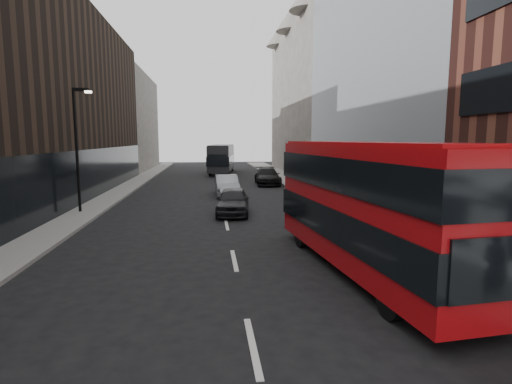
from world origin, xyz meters
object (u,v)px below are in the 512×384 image
object	(u,v)px
grey_bus	(222,158)
car_a	(233,201)
red_bus	(366,201)
street_lamp	(78,141)
car_b	(227,185)
car_c	(267,176)

from	to	relation	value
grey_bus	car_a	bearing A→B (deg)	-83.93
red_bus	grey_bus	xyz separation A→B (m)	(-3.34, 38.60, -0.43)
street_lamp	car_a	distance (m)	9.43
car_b	car_c	world-z (taller)	car_c
red_bus	grey_bus	distance (m)	38.74
car_a	grey_bus	bearing A→B (deg)	95.18
red_bus	car_a	distance (m)	11.36
red_bus	car_c	xyz separation A→B (m)	(0.54, 25.27, -1.55)
grey_bus	car_c	size ratio (longest dim) A/B	2.07
car_c	red_bus	bearing A→B (deg)	-88.80
car_b	car_c	bearing A→B (deg)	56.69
street_lamp	grey_bus	world-z (taller)	street_lamp
red_bus	grey_bus	world-z (taller)	red_bus
red_bus	car_b	size ratio (longest dim) A/B	2.23
grey_bus	car_c	xyz separation A→B (m)	(3.88, -13.33, -1.13)
street_lamp	red_bus	world-z (taller)	street_lamp
grey_bus	car_b	world-z (taller)	grey_bus
street_lamp	grey_bus	xyz separation A→B (m)	(9.02, 26.87, -2.26)
red_bus	car_a	xyz separation A→B (m)	(-3.64, 10.64, -1.58)
car_b	grey_bus	bearing A→B (deg)	87.29
red_bus	car_b	distance (m)	18.86
car_a	street_lamp	bearing A→B (deg)	178.70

